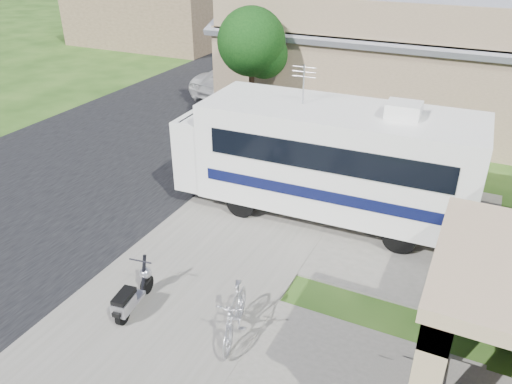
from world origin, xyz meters
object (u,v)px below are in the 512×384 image
at_px(scooter, 132,296).
at_px(pickup_truck, 252,77).
at_px(motorhome, 326,156).
at_px(bicycle, 235,316).
at_px(van, 297,47).
at_px(garden_hose, 410,380).

xyz_separation_m(scooter, pickup_truck, (-4.34, 14.35, 0.42)).
height_order(motorhome, bicycle, motorhome).
xyz_separation_m(motorhome, scooter, (-2.12, -5.45, -1.26)).
distance_m(motorhome, scooter, 5.98).
bearing_deg(pickup_truck, bicycle, 126.49).
relative_size(motorhome, scooter, 5.51).
distance_m(bicycle, pickup_truck, 15.51).
bearing_deg(scooter, van, 94.43).
bearing_deg(pickup_truck, garden_hose, 136.82).
bearing_deg(pickup_truck, van, -74.69).
distance_m(motorhome, garden_hose, 6.07).
bearing_deg(garden_hose, bicycle, -174.71).
height_order(pickup_truck, van, van).
height_order(scooter, bicycle, bicycle).
bearing_deg(bicycle, garden_hose, -8.64).
xyz_separation_m(scooter, van, (-4.77, 21.00, 0.47)).
distance_m(pickup_truck, garden_hose, 16.87).
bearing_deg(bicycle, van, 94.60).
bearing_deg(scooter, pickup_truck, 98.48).
relative_size(motorhome, van, 1.25).
xyz_separation_m(motorhome, van, (-6.90, 15.55, -0.79)).
bearing_deg(pickup_truck, motorhome, 137.65).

